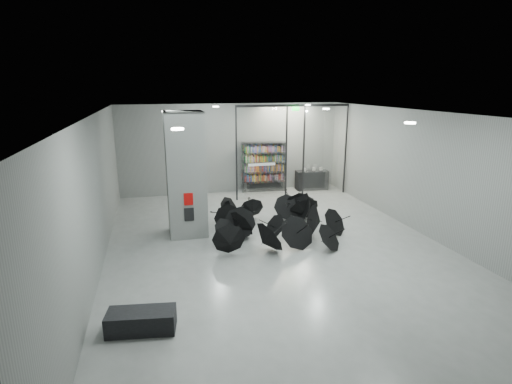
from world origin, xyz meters
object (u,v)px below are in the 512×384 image
object	(u,v)px
column	(186,175)
bench	(141,321)
umbrella_cluster	(277,222)
shop_counter	(312,180)
bookshelf	(264,167)

from	to	relation	value
column	bench	distance (m)	5.75
column	umbrella_cluster	world-z (taller)	column
shop_counter	bookshelf	bearing A→B (deg)	177.19
bench	umbrella_cluster	size ratio (longest dim) A/B	0.27
bookshelf	umbrella_cluster	bearing A→B (deg)	-94.91
shop_counter	umbrella_cluster	distance (m)	5.98
column	bench	bearing A→B (deg)	-105.02
column	shop_counter	xyz separation A→B (m)	(6.20, 4.41, -1.55)
bookshelf	umbrella_cluster	xyz separation A→B (m)	(-1.05, -5.32, -0.83)
column	bookshelf	distance (m)	6.24
bookshelf	shop_counter	xyz separation A→B (m)	(2.25, -0.34, -0.69)
bookshelf	column	bearing A→B (deg)	-123.51
shop_counter	umbrella_cluster	xyz separation A→B (m)	(-3.30, -4.98, -0.14)
column	umbrella_cluster	bearing A→B (deg)	-11.06
bench	bookshelf	world-z (taller)	bookshelf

